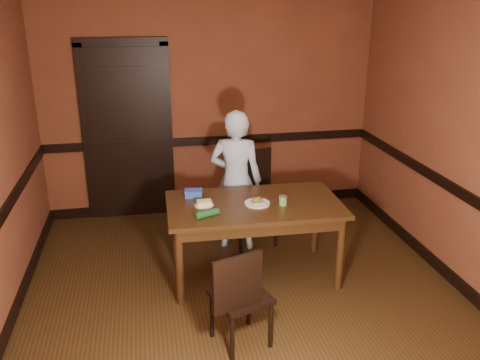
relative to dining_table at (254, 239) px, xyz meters
name	(u,v)px	position (x,y,z in m)	size (l,w,h in m)	color
floor	(247,304)	(-0.16, -0.49, -0.38)	(4.00, 4.50, 0.01)	black
wall_back	(210,104)	(-0.16, 1.76, 0.97)	(4.00, 0.02, 2.70)	brown
wall_front	(366,329)	(-0.16, -2.74, 0.97)	(4.00, 0.02, 2.70)	brown
wall_right	(473,146)	(1.84, -0.49, 0.97)	(0.02, 4.50, 2.70)	brown
dado_back	(211,141)	(-0.16, 1.74, 0.52)	(4.00, 0.03, 0.10)	black
dado_right	(463,194)	(1.82, -0.49, 0.52)	(0.03, 4.50, 0.10)	black
baseboard_back	(212,203)	(-0.16, 1.74, -0.32)	(4.00, 0.03, 0.12)	black
baseboard_left	(10,324)	(-2.15, -0.49, -0.32)	(0.03, 4.50, 0.12)	black
baseboard_right	(450,276)	(1.82, -0.49, -0.32)	(0.03, 4.50, 0.12)	black
door	(128,130)	(-1.16, 1.73, 0.71)	(1.05, 0.07, 2.20)	black
dining_table	(254,239)	(0.00, 0.00, 0.00)	(1.63, 0.91, 0.76)	#301C0C
chair_far	(251,200)	(0.13, 0.71, 0.12)	(0.47, 0.47, 1.00)	black
chair_near	(241,295)	(-0.32, -0.99, 0.05)	(0.40, 0.40, 0.85)	black
person	(236,180)	(-0.05, 0.66, 0.37)	(0.55, 0.36, 1.51)	#A9BCD7
sandwich_plate	(257,202)	(0.02, -0.04, 0.40)	(0.24, 0.24, 0.06)	silver
sauce_jar	(283,200)	(0.25, -0.11, 0.43)	(0.08, 0.08, 0.09)	#5C8D3A
cheese_saucer	(204,204)	(-0.47, 0.01, 0.40)	(0.18, 0.18, 0.06)	silver
food_tub	(193,193)	(-0.54, 0.26, 0.42)	(0.18, 0.14, 0.07)	#2C4DB8
wrapped_veg	(207,214)	(-0.48, -0.24, 0.41)	(0.06, 0.06, 0.22)	#16471F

